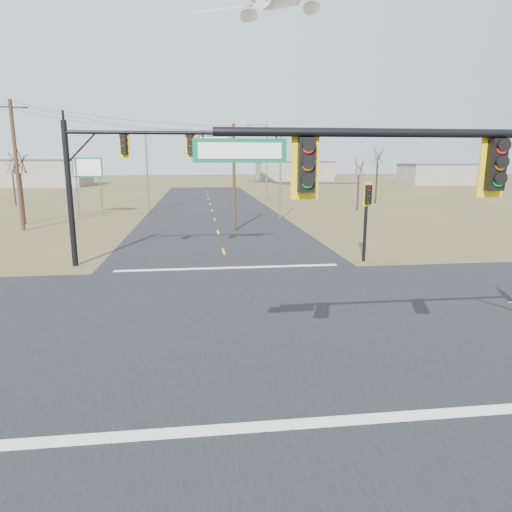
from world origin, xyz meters
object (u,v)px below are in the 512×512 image
at_px(streetlight_a, 278,170).
at_px(bare_tree_a, 18,161).
at_px(pedestal_signal_ne, 367,204).
at_px(utility_pole_near, 234,176).
at_px(bare_tree_d, 378,156).
at_px(bare_tree_c, 359,166).
at_px(streetlight_b, 265,157).
at_px(bare_tree_b, 12,166).
at_px(mast_arm_far, 122,163).
at_px(mast_arm_near, 502,196).
at_px(streetlight_c, 149,167).
at_px(highway_sign, 88,175).
at_px(utility_pole_far, 17,165).

height_order(streetlight_a, bare_tree_a, streetlight_a).
relative_size(pedestal_signal_ne, utility_pole_near, 0.53).
bearing_deg(bare_tree_d, bare_tree_c, -125.35).
bearing_deg(streetlight_b, bare_tree_d, -35.88).
bearing_deg(streetlight_a, bare_tree_d, 18.43).
distance_m(bare_tree_a, bare_tree_b, 18.91).
height_order(pedestal_signal_ne, streetlight_a, streetlight_a).
xyz_separation_m(mast_arm_far, streetlight_a, (11.68, 18.05, -0.76)).
relative_size(mast_arm_near, mast_arm_far, 1.08).
relative_size(mast_arm_far, bare_tree_b, 1.55).
bearing_deg(bare_tree_d, bare_tree_b, 176.49).
distance_m(streetlight_a, streetlight_c, 15.32).
bearing_deg(streetlight_b, bare_tree_a, -141.38).
bearing_deg(mast_arm_near, bare_tree_a, 126.17).
relative_size(highway_sign, bare_tree_a, 0.83).
xyz_separation_m(mast_arm_far, bare_tree_b, (-18.81, 35.12, -0.64)).
relative_size(pedestal_signal_ne, streetlight_b, 0.42).
bearing_deg(utility_pole_near, streetlight_b, 76.97).
relative_size(pedestal_signal_ne, utility_pole_far, 0.44).
bearing_deg(streetlight_c, streetlight_b, 68.28).
height_order(mast_arm_near, utility_pole_far, utility_pole_far).
xyz_separation_m(mast_arm_far, utility_pole_near, (6.89, 11.43, -1.10)).
bearing_deg(bare_tree_a, highway_sign, 52.13).
bearing_deg(streetlight_c, bare_tree_c, 21.82).
xyz_separation_m(mast_arm_near, streetlight_b, (3.33, 57.49, 1.03)).
xyz_separation_m(streetlight_a, streetlight_b, (2.01, 22.73, 1.25)).
bearing_deg(streetlight_b, mast_arm_near, -97.13).
xyz_separation_m(bare_tree_a, bare_tree_c, (33.88, 7.65, -0.66)).
distance_m(mast_arm_near, streetlight_c, 44.47).
xyz_separation_m(streetlight_a, bare_tree_a, (-23.30, -0.41, 0.83)).
bearing_deg(pedestal_signal_ne, highway_sign, 106.36).
bearing_deg(streetlight_c, pedestal_signal_ne, -37.62).
relative_size(mast_arm_far, streetlight_b, 0.89).
height_order(highway_sign, bare_tree_a, bare_tree_a).
distance_m(utility_pole_far, streetlight_c, 15.47).
bearing_deg(bare_tree_d, streetlight_b, 147.93).
bearing_deg(streetlight_a, bare_tree_c, 10.33).
xyz_separation_m(mast_arm_far, bare_tree_a, (-11.63, 17.64, 0.07)).
bearing_deg(utility_pole_far, bare_tree_d, 26.33).
bearing_deg(streetlight_c, mast_arm_near, -50.78).
bearing_deg(bare_tree_c, mast_arm_near, -105.81).
bearing_deg(streetlight_a, streetlight_c, 123.74).
distance_m(bare_tree_a, bare_tree_d, 41.53).
height_order(utility_pole_near, utility_pole_far, utility_pole_far).
bearing_deg(bare_tree_c, bare_tree_d, 54.65).
relative_size(pedestal_signal_ne, streetlight_a, 0.53).
bearing_deg(mast_arm_far, utility_pole_far, 142.71).
xyz_separation_m(utility_pole_far, highway_sign, (3.23, 9.71, -1.14)).
xyz_separation_m(streetlight_c, bare_tree_b, (-17.52, 8.91, -0.01)).
distance_m(utility_pole_near, bare_tree_b, 34.96).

